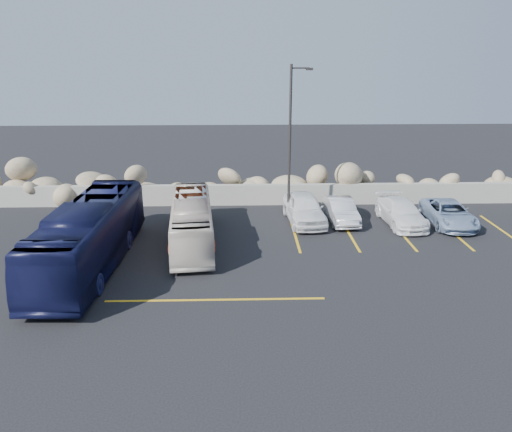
{
  "coord_description": "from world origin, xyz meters",
  "views": [
    {
      "loc": [
        0.01,
        -16.08,
        8.64
      ],
      "look_at": [
        0.59,
        4.0,
        1.94
      ],
      "focal_mm": 35.0,
      "sensor_mm": 36.0,
      "label": 1
    }
  ],
  "objects_px": {
    "car_b": "(341,210)",
    "car_c": "(401,212)",
    "tour_coach": "(90,235)",
    "car_d": "(449,213)",
    "lamppost": "(291,139)",
    "car_a": "(304,208)",
    "vintage_bus": "(192,221)"
  },
  "relations": [
    {
      "from": "car_b",
      "to": "car_c",
      "type": "bearing_deg",
      "value": -11.75
    },
    {
      "from": "tour_coach",
      "to": "car_d",
      "type": "bearing_deg",
      "value": 17.45
    },
    {
      "from": "tour_coach",
      "to": "lamppost",
      "type": "bearing_deg",
      "value": 36.44
    },
    {
      "from": "lamppost",
      "to": "car_a",
      "type": "height_order",
      "value": "lamppost"
    },
    {
      "from": "lamppost",
      "to": "car_a",
      "type": "relative_size",
      "value": 1.79
    },
    {
      "from": "car_a",
      "to": "car_c",
      "type": "height_order",
      "value": "car_a"
    },
    {
      "from": "lamppost",
      "to": "tour_coach",
      "type": "height_order",
      "value": "lamppost"
    },
    {
      "from": "car_c",
      "to": "car_d",
      "type": "distance_m",
      "value": 2.46
    },
    {
      "from": "vintage_bus",
      "to": "car_d",
      "type": "xyz_separation_m",
      "value": [
        13.07,
        2.25,
        -0.46
      ]
    },
    {
      "from": "lamppost",
      "to": "car_c",
      "type": "bearing_deg",
      "value": -11.59
    },
    {
      "from": "car_d",
      "to": "car_b",
      "type": "bearing_deg",
      "value": 175.16
    },
    {
      "from": "tour_coach",
      "to": "car_b",
      "type": "xyz_separation_m",
      "value": [
        11.51,
        5.43,
        -0.76
      ]
    },
    {
      "from": "tour_coach",
      "to": "car_a",
      "type": "height_order",
      "value": "tour_coach"
    },
    {
      "from": "lamppost",
      "to": "car_b",
      "type": "bearing_deg",
      "value": -14.59
    },
    {
      "from": "lamppost",
      "to": "car_d",
      "type": "distance_m",
      "value": 9.07
    },
    {
      "from": "car_b",
      "to": "car_c",
      "type": "height_order",
      "value": "car_c"
    },
    {
      "from": "tour_coach",
      "to": "car_a",
      "type": "relative_size",
      "value": 2.21
    },
    {
      "from": "car_a",
      "to": "vintage_bus",
      "type": "bearing_deg",
      "value": -157.86
    },
    {
      "from": "lamppost",
      "to": "car_a",
      "type": "distance_m",
      "value": 3.68
    },
    {
      "from": "lamppost",
      "to": "car_b",
      "type": "height_order",
      "value": "lamppost"
    },
    {
      "from": "car_a",
      "to": "car_d",
      "type": "bearing_deg",
      "value": -9.51
    },
    {
      "from": "car_b",
      "to": "car_d",
      "type": "height_order",
      "value": "car_b"
    },
    {
      "from": "vintage_bus",
      "to": "car_d",
      "type": "distance_m",
      "value": 13.27
    },
    {
      "from": "vintage_bus",
      "to": "car_c",
      "type": "relative_size",
      "value": 1.78
    },
    {
      "from": "tour_coach",
      "to": "car_a",
      "type": "bearing_deg",
      "value": 31.15
    },
    {
      "from": "car_b",
      "to": "vintage_bus",
      "type": "bearing_deg",
      "value": -161.78
    },
    {
      "from": "vintage_bus",
      "to": "car_c",
      "type": "distance_m",
      "value": 10.9
    },
    {
      "from": "vintage_bus",
      "to": "car_b",
      "type": "relative_size",
      "value": 2.06
    },
    {
      "from": "vintage_bus",
      "to": "lamppost",
      "type": "bearing_deg",
      "value": 30.89
    },
    {
      "from": "vintage_bus",
      "to": "tour_coach",
      "type": "distance_m",
      "value": 4.71
    },
    {
      "from": "car_b",
      "to": "tour_coach",
      "type": "bearing_deg",
      "value": -157.56
    },
    {
      "from": "tour_coach",
      "to": "car_c",
      "type": "xyz_separation_m",
      "value": [
        14.57,
        4.95,
        -0.75
      ]
    }
  ]
}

